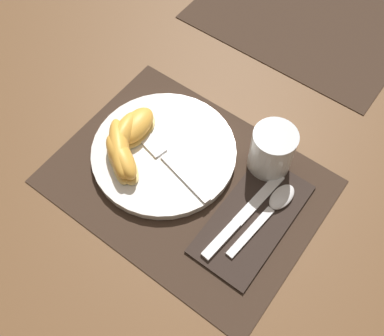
{
  "coord_description": "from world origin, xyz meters",
  "views": [
    {
      "loc": [
        0.24,
        -0.31,
        0.72
      ],
      "look_at": [
        -0.0,
        0.02,
        0.02
      ],
      "focal_mm": 42.0,
      "sensor_mm": 36.0,
      "label": 1
    }
  ],
  "objects_px": {
    "citrus_wedge_0": "(136,126)",
    "citrus_wedge_3": "(121,158)",
    "spoon": "(274,206)",
    "citrus_wedge_2": "(120,149)",
    "juice_glass": "(271,152)",
    "fork": "(164,157)",
    "plate": "(164,152)",
    "citrus_wedge_1": "(124,135)",
    "knife": "(242,217)"
  },
  "relations": [
    {
      "from": "juice_glass",
      "to": "citrus_wedge_2",
      "type": "relative_size",
      "value": 0.76
    },
    {
      "from": "fork",
      "to": "citrus_wedge_2",
      "type": "distance_m",
      "value": 0.08
    },
    {
      "from": "plate",
      "to": "citrus_wedge_1",
      "type": "bearing_deg",
      "value": -159.42
    },
    {
      "from": "plate",
      "to": "juice_glass",
      "type": "bearing_deg",
      "value": 30.43
    },
    {
      "from": "citrus_wedge_1",
      "to": "plate",
      "type": "bearing_deg",
      "value": 20.58
    },
    {
      "from": "plate",
      "to": "knife",
      "type": "distance_m",
      "value": 0.19
    },
    {
      "from": "spoon",
      "to": "citrus_wedge_1",
      "type": "xyz_separation_m",
      "value": [
        -0.3,
        -0.05,
        0.03
      ]
    },
    {
      "from": "spoon",
      "to": "citrus_wedge_0",
      "type": "relative_size",
      "value": 1.81
    },
    {
      "from": "citrus_wedge_2",
      "to": "citrus_wedge_3",
      "type": "distance_m",
      "value": 0.02
    },
    {
      "from": "plate",
      "to": "citrus_wedge_1",
      "type": "height_order",
      "value": "citrus_wedge_1"
    },
    {
      "from": "citrus_wedge_0",
      "to": "citrus_wedge_1",
      "type": "distance_m",
      "value": 0.03
    },
    {
      "from": "knife",
      "to": "plate",
      "type": "bearing_deg",
      "value": 173.61
    },
    {
      "from": "citrus_wedge_2",
      "to": "citrus_wedge_3",
      "type": "height_order",
      "value": "citrus_wedge_2"
    },
    {
      "from": "juice_glass",
      "to": "spoon",
      "type": "height_order",
      "value": "juice_glass"
    },
    {
      "from": "fork",
      "to": "knife",
      "type": "bearing_deg",
      "value": -2.73
    },
    {
      "from": "spoon",
      "to": "fork",
      "type": "xyz_separation_m",
      "value": [
        -0.21,
        -0.04,
        0.01
      ]
    },
    {
      "from": "spoon",
      "to": "citrus_wedge_2",
      "type": "xyz_separation_m",
      "value": [
        -0.28,
        -0.08,
        0.03
      ]
    },
    {
      "from": "spoon",
      "to": "citrus_wedge_3",
      "type": "xyz_separation_m",
      "value": [
        -0.27,
        -0.09,
        0.03
      ]
    },
    {
      "from": "plate",
      "to": "spoon",
      "type": "xyz_separation_m",
      "value": [
        0.22,
        0.03,
        -0.0
      ]
    },
    {
      "from": "citrus_wedge_0",
      "to": "citrus_wedge_2",
      "type": "height_order",
      "value": "citrus_wedge_2"
    },
    {
      "from": "citrus_wedge_2",
      "to": "knife",
      "type": "bearing_deg",
      "value": 7.86
    },
    {
      "from": "juice_glass",
      "to": "knife",
      "type": "height_order",
      "value": "juice_glass"
    },
    {
      "from": "juice_glass",
      "to": "citrus_wedge_1",
      "type": "bearing_deg",
      "value": -152.32
    },
    {
      "from": "plate",
      "to": "knife",
      "type": "height_order",
      "value": "plate"
    },
    {
      "from": "citrus_wedge_1",
      "to": "citrus_wedge_3",
      "type": "relative_size",
      "value": 0.98
    },
    {
      "from": "plate",
      "to": "citrus_wedge_3",
      "type": "relative_size",
      "value": 2.35
    },
    {
      "from": "fork",
      "to": "citrus_wedge_0",
      "type": "relative_size",
      "value": 2.03
    },
    {
      "from": "juice_glass",
      "to": "citrus_wedge_1",
      "type": "relative_size",
      "value": 0.83
    },
    {
      "from": "juice_glass",
      "to": "citrus_wedge_2",
      "type": "xyz_separation_m",
      "value": [
        -0.23,
        -0.15,
        -0.01
      ]
    },
    {
      "from": "spoon",
      "to": "plate",
      "type": "bearing_deg",
      "value": -172.97
    },
    {
      "from": "citrus_wedge_1",
      "to": "spoon",
      "type": "bearing_deg",
      "value": 10.44
    },
    {
      "from": "citrus_wedge_0",
      "to": "juice_glass",
      "type": "bearing_deg",
      "value": 22.35
    },
    {
      "from": "knife",
      "to": "citrus_wedge_0",
      "type": "xyz_separation_m",
      "value": [
        -0.26,
        0.02,
        0.03
      ]
    },
    {
      "from": "citrus_wedge_2",
      "to": "citrus_wedge_1",
      "type": "bearing_deg",
      "value": 117.22
    },
    {
      "from": "juice_glass",
      "to": "plate",
      "type": "bearing_deg",
      "value": -149.57
    },
    {
      "from": "spoon",
      "to": "fork",
      "type": "relative_size",
      "value": 0.89
    },
    {
      "from": "juice_glass",
      "to": "citrus_wedge_0",
      "type": "xyz_separation_m",
      "value": [
        -0.24,
        -0.1,
        -0.01
      ]
    },
    {
      "from": "juice_glass",
      "to": "citrus_wedge_0",
      "type": "height_order",
      "value": "juice_glass"
    },
    {
      "from": "citrus_wedge_0",
      "to": "citrus_wedge_3",
      "type": "xyz_separation_m",
      "value": [
        0.03,
        -0.07,
        0.0
      ]
    },
    {
      "from": "plate",
      "to": "knife",
      "type": "relative_size",
      "value": 1.28
    },
    {
      "from": "knife",
      "to": "citrus_wedge_3",
      "type": "xyz_separation_m",
      "value": [
        -0.23,
        -0.05,
        0.03
      ]
    },
    {
      "from": "citrus_wedge_2",
      "to": "spoon",
      "type": "bearing_deg",
      "value": 16.5
    },
    {
      "from": "knife",
      "to": "fork",
      "type": "distance_m",
      "value": 0.18
    },
    {
      "from": "juice_glass",
      "to": "citrus_wedge_1",
      "type": "xyz_separation_m",
      "value": [
        -0.24,
        -0.13,
        -0.01
      ]
    },
    {
      "from": "juice_glass",
      "to": "citrus_wedge_1",
      "type": "height_order",
      "value": "juice_glass"
    },
    {
      "from": "plate",
      "to": "citrus_wedge_0",
      "type": "height_order",
      "value": "citrus_wedge_0"
    },
    {
      "from": "citrus_wedge_1",
      "to": "juice_glass",
      "type": "bearing_deg",
      "value": 27.68
    },
    {
      "from": "plate",
      "to": "spoon",
      "type": "distance_m",
      "value": 0.23
    },
    {
      "from": "fork",
      "to": "citrus_wedge_2",
      "type": "relative_size",
      "value": 1.6
    },
    {
      "from": "citrus_wedge_0",
      "to": "citrus_wedge_3",
      "type": "bearing_deg",
      "value": -70.06
    }
  ]
}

